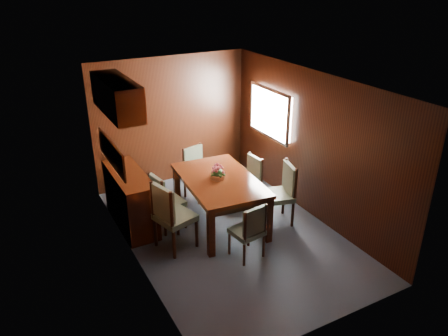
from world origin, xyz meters
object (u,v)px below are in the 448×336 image
dining_table (219,185)px  chair_right_near (282,190)px  chair_head (250,229)px  flower_centerpiece (218,172)px  chair_left_near (170,213)px  sideboard (131,199)px

dining_table → chair_right_near: size_ratio=1.77×
chair_head → flower_centerpiece: (0.05, 1.06, 0.44)m
chair_left_near → chair_head: chair_left_near is taller
sideboard → dining_table: size_ratio=0.78×
dining_table → chair_left_near: bearing=-157.5°
sideboard → chair_right_near: chair_right_near is taller
dining_table → flower_centerpiece: 0.23m
flower_centerpiece → chair_head: bearing=-92.5°
chair_left_near → dining_table: bearing=91.8°
chair_left_near → chair_right_near: bearing=70.8°
chair_right_near → flower_centerpiece: flower_centerpiece is taller
chair_left_near → flower_centerpiece: bearing=92.9°
chair_left_near → chair_head: size_ratio=1.24×
dining_table → chair_head: bearing=-89.0°
chair_left_near → chair_head: bearing=34.4°
dining_table → flower_centerpiece: bearing=156.5°
dining_table → chair_left_near: chair_left_near is taller
chair_head → flower_centerpiece: bearing=79.6°
chair_head → flower_centerpiece: flower_centerpiece is taller
sideboard → chair_head: (1.19, -1.70, 0.03)m
sideboard → flower_centerpiece: size_ratio=5.77×
chair_left_near → chair_head: (0.89, -0.74, -0.12)m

